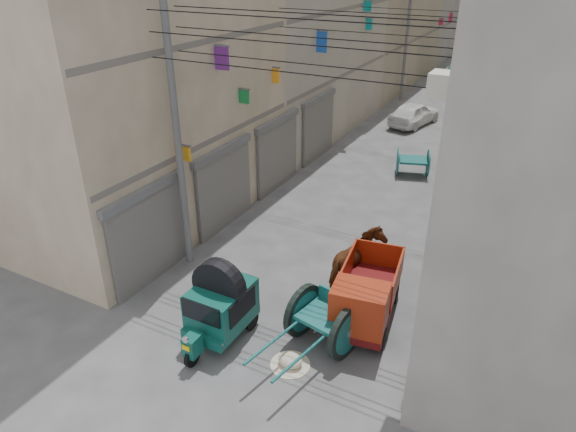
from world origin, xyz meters
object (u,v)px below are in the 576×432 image
Objects in this scene: auto_rickshaw at (220,303)px; tonga_cart at (324,320)px; distant_car_green at (463,70)px; mini_truck at (364,301)px; feed_sack at (290,360)px; second_cart at (413,161)px; horse at (356,263)px; distant_car_white at (414,114)px; distant_car_grey at (505,103)px.

tonga_cart is at bearing 20.85° from auto_rickshaw.
mini_truck is at bearing 102.17° from distant_car_green.
mini_truck is at bearing 32.94° from auto_rickshaw.
distant_car_green is (-2.94, 31.42, -0.06)m from tonga_cart.
tonga_cart reaches higher than feed_sack.
horse reaches higher than second_cart.
auto_rickshaw is 0.52× the size of distant_car_green.
mini_truck reaches higher than second_cart.
distant_car_white is at bearing 95.21° from distant_car_green.
mini_truck is 10.56m from second_cart.
auto_rickshaw reaches higher than tonga_cart.
tonga_cart reaches higher than distant_car_green.
distant_car_grey is at bearing 61.62° from second_cart.
second_cart is 0.43× the size of distant_car_white.
distant_car_green is (-4.02, 7.92, 0.12)m from distant_car_grey.
distant_car_grey is (4.08, 4.99, -0.10)m from distant_car_white.
distant_car_grey is (0.45, 22.46, -0.27)m from mini_truck.
auto_rickshaw is 1.15× the size of horse.
second_cart is (1.29, 12.35, -0.35)m from auto_rickshaw.
tonga_cart is 0.71× the size of distant_car_green.
tonga_cart is 18.75m from distant_car_white.
mini_truck is 5.37× the size of feed_sack.
tonga_cart reaches higher than second_cart.
auto_rickshaw is at bearing -155.58° from mini_truck.
mini_truck is 17.85m from distant_car_white.
auto_rickshaw is 1.45× the size of second_cart.
tonga_cart is 1.02× the size of mini_truck.
auto_rickshaw is 2.16m from feed_sack.
second_cart is at bearing -76.29° from horse.
second_cart is 2.76× the size of feed_sack.
tonga_cart is at bearing -102.93° from second_cart.
distant_car_white is at bearing 87.05° from second_cart.
tonga_cart is 1.23m from feed_sack.
second_cart is at bearing 100.82° from distant_car_green.
horse is at bearing 86.77° from feed_sack.
feed_sack is 0.13× the size of distant_car_green.
distant_car_white reaches higher than feed_sack.
mini_truck is (2.99, 1.93, -0.17)m from auto_rickshaw.
auto_rickshaw reaches higher than second_cart.
mini_truck is 22.47m from distant_car_grey.
distant_car_grey is (1.25, 20.99, -0.32)m from horse.
distant_car_grey is (2.15, 12.04, -0.09)m from second_cart.
mini_truck reaches higher than feed_sack.
auto_rickshaw is at bearing -147.65° from tonga_cart.
tonga_cart is at bearing -129.80° from mini_truck.
auto_rickshaw reaches higher than distant_car_green.
mini_truck reaches higher than auto_rickshaw.
distant_car_green is at bearing 106.95° from tonga_cart.
feed_sack is at bearing -87.96° from distant_car_grey.
horse is 0.54× the size of distant_car_white.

